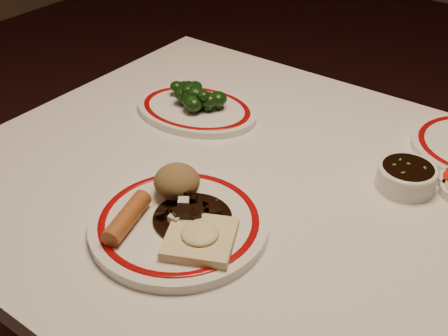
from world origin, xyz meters
TOP-DOWN VIEW (x-y plane):
  - dining_table at (0.00, 0.00)m, footprint 1.20×0.90m
  - main_plate at (-0.09, -0.18)m, footprint 0.37×0.37m
  - rice_mound at (-0.14, -0.13)m, footprint 0.08×0.08m
  - spring_roll at (-0.15, -0.24)m, footprint 0.06×0.11m
  - fried_wonton at (-0.03, -0.20)m, footprint 0.13×0.13m
  - stirfry_heap at (-0.08, -0.17)m, footprint 0.13×0.13m
  - broccoli_plate at (-0.30, 0.13)m, footprint 0.29×0.26m
  - broccoli_pile at (-0.31, 0.13)m, footprint 0.14×0.10m
  - soy_bowl at (0.15, 0.14)m, footprint 0.10×0.10m

SIDE VIEW (x-z plane):
  - dining_table at x=0.00m, z-range 0.28..1.03m
  - broccoli_plate at x=-0.30m, z-range 0.75..0.77m
  - main_plate at x=-0.09m, z-range 0.75..0.77m
  - soy_bowl at x=0.15m, z-range 0.75..0.79m
  - stirfry_heap at x=-0.08m, z-range 0.76..0.79m
  - fried_wonton at x=-0.03m, z-range 0.77..0.79m
  - spring_roll at x=-0.15m, z-range 0.77..0.80m
  - broccoli_pile at x=-0.31m, z-range 0.76..0.81m
  - rice_mound at x=-0.14m, z-range 0.77..0.82m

